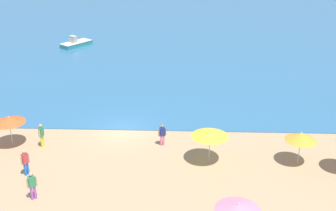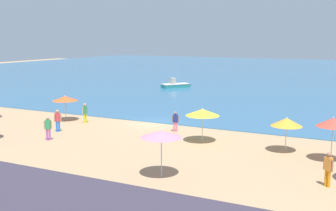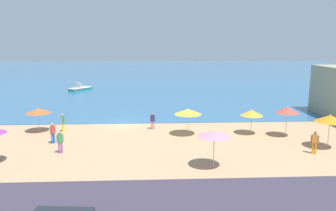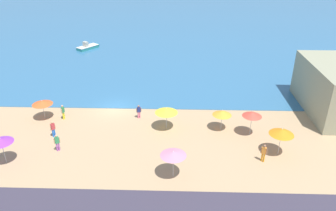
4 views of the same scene
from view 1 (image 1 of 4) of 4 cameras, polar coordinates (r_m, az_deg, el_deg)
ground_plane at (r=31.66m, az=-6.15°, el=-3.36°), size 160.00×160.00×0.00m
sea at (r=84.28m, az=-0.92°, el=13.67°), size 150.00×110.00×0.05m
beach_umbrella_2 at (r=26.57m, az=5.71°, el=-3.71°), size 2.35×2.35×2.42m
beach_umbrella_4 at (r=27.63m, az=17.59°, el=-4.04°), size 1.97×1.97×2.29m
beach_umbrella_5 at (r=30.48m, az=-20.76°, el=-1.83°), size 2.21×2.21×2.24m
beach_umbrella_9 at (r=19.94m, az=9.46°, el=-13.46°), size 2.16×2.16×2.55m
bather_0 at (r=24.75m, az=-17.93°, el=-10.12°), size 0.49×0.39×1.73m
bather_1 at (r=30.11m, az=-16.76°, el=-3.72°), size 0.28×0.56×1.71m
bather_3 at (r=29.04m, az=-0.77°, el=-3.84°), size 0.54×0.34×1.58m
bather_4 at (r=27.11m, az=-18.77°, el=-7.14°), size 0.40×0.47×1.72m
skiff_nearshore at (r=54.67m, az=-12.34°, el=8.24°), size 3.67×4.21×1.39m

